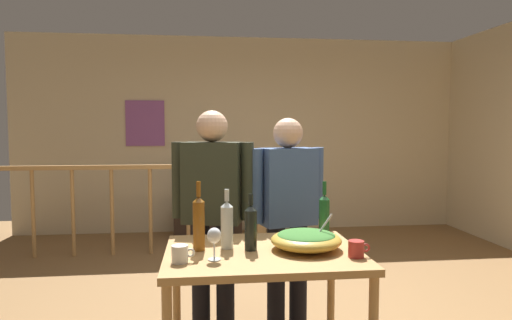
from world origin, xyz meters
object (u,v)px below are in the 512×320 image
(serving_table, at_px, (263,265))
(wine_bottle_green, at_px, (324,215))
(tv_console, at_px, (208,220))
(stair_railing, at_px, (170,197))
(mug_white, at_px, (180,254))
(salad_bowl, at_px, (306,239))
(person_standing_left, at_px, (213,203))
(flat_screen_tv, at_px, (208,184))
(wine_bottle_clear, at_px, (227,224))
(wine_bottle_dark, at_px, (251,227))
(wine_glass, at_px, (214,237))
(wine_bottle_amber, at_px, (199,222))
(person_standing_right, at_px, (288,207))
(framed_picture, at_px, (145,123))
(mug_red, at_px, (357,249))

(serving_table, xyz_separation_m, wine_bottle_green, (0.42, 0.24, 0.23))
(tv_console, bearing_deg, serving_table, -85.68)
(stair_railing, bearing_deg, mug_white, -84.97)
(salad_bowl, height_order, person_standing_left, person_standing_left)
(flat_screen_tv, bearing_deg, person_standing_left, -89.94)
(salad_bowl, xyz_separation_m, wine_bottle_clear, (-0.45, 0.08, 0.08))
(wine_bottle_clear, relative_size, person_standing_left, 0.22)
(flat_screen_tv, bearing_deg, tv_console, 90.00)
(salad_bowl, bearing_deg, wine_bottle_dark, 175.93)
(wine_glass, bearing_deg, mug_white, -171.88)
(wine_bottle_clear, bearing_deg, wine_bottle_amber, -170.85)
(wine_glass, relative_size, person_standing_left, 0.11)
(wine_bottle_amber, bearing_deg, wine_bottle_green, 14.14)
(wine_glass, height_order, person_standing_right, person_standing_right)
(stair_railing, xyz_separation_m, person_standing_right, (0.99, -2.12, 0.24))
(framed_picture, xyz_separation_m, serving_table, (1.13, -3.90, -0.84))
(framed_picture, xyz_separation_m, flat_screen_tv, (0.85, -0.32, -0.81))
(tv_console, height_order, wine_glass, wine_glass)
(stair_railing, xyz_separation_m, mug_white, (0.26, -2.98, 0.16))
(serving_table, xyz_separation_m, wine_glass, (-0.28, -0.16, 0.21))
(tv_console, distance_m, flat_screen_tv, 0.50)
(framed_picture, bearing_deg, serving_table, -73.91)
(person_standing_right, bearing_deg, serving_table, 52.98)
(flat_screen_tv, distance_m, wine_bottle_dark, 3.58)
(framed_picture, xyz_separation_m, wine_bottle_amber, (0.76, -3.86, -0.59))
(wine_bottle_green, xyz_separation_m, person_standing_left, (-0.69, 0.44, 0.02))
(framed_picture, bearing_deg, wine_bottle_amber, -78.80)
(wine_bottle_amber, bearing_deg, tv_console, 88.59)
(flat_screen_tv, relative_size, wine_glass, 3.68)
(flat_screen_tv, height_order, wine_bottle_dark, wine_bottle_dark)
(wine_bottle_amber, bearing_deg, mug_red, -15.66)
(stair_railing, bearing_deg, wine_glass, -81.57)
(tv_console, relative_size, mug_white, 7.46)
(tv_console, relative_size, salad_bowl, 2.22)
(framed_picture, relative_size, wine_glass, 3.62)
(wine_bottle_amber, distance_m, wine_bottle_green, 0.81)
(wine_bottle_amber, height_order, mug_red, wine_bottle_amber)
(tv_console, xyz_separation_m, wine_bottle_dark, (0.20, -3.60, 0.70))
(flat_screen_tv, bearing_deg, mug_red, -78.69)
(flat_screen_tv, xyz_separation_m, mug_red, (0.76, -3.78, 0.11))
(serving_table, distance_m, wine_bottle_clear, 0.31)
(stair_railing, distance_m, tv_console, 1.03)
(flat_screen_tv, height_order, wine_bottle_clear, wine_bottle_clear)
(tv_console, height_order, flat_screen_tv, flat_screen_tv)
(framed_picture, height_order, salad_bowl, framed_picture)
(framed_picture, bearing_deg, mug_red, -68.58)
(wine_bottle_amber, distance_m, wine_bottle_clear, 0.16)
(stair_railing, xyz_separation_m, wine_bottle_green, (1.14, -2.56, 0.26))
(person_standing_left, distance_m, person_standing_right, 0.54)
(mug_white, relative_size, person_standing_right, 0.08)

